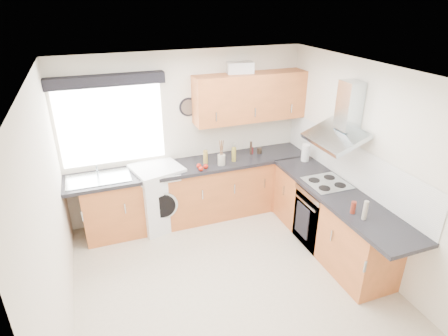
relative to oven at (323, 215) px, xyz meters
name	(u,v)px	position (x,y,z in m)	size (l,w,h in m)	color
ground_plane	(229,279)	(-1.50, -0.30, -0.42)	(3.60, 3.60, 0.00)	beige
ceiling	(230,74)	(-1.50, -0.30, 2.08)	(3.60, 3.60, 0.02)	white
wall_back	(186,136)	(-1.50, 1.50, 0.82)	(3.60, 0.02, 2.50)	silver
wall_front	(325,309)	(-1.50, -2.10, 0.82)	(3.60, 0.02, 2.50)	silver
wall_left	(51,222)	(-3.30, -0.30, 0.82)	(0.02, 3.60, 2.50)	silver
wall_right	(365,166)	(0.30, -0.30, 0.82)	(0.02, 3.60, 2.50)	silver
window	(112,125)	(-2.55, 1.49, 1.12)	(1.40, 0.02, 1.10)	silver
window_blind	(106,80)	(-2.55, 1.40, 1.76)	(1.50, 0.18, 0.14)	black
splashback	(348,162)	(0.29, 0.00, 0.75)	(0.01, 3.00, 0.54)	white
base_cab_back	(187,194)	(-1.60, 1.21, 0.01)	(3.00, 0.58, 0.86)	#A55528
base_cab_corner	(281,178)	(0.00, 1.20, 0.01)	(0.60, 0.60, 0.86)	#A55528
base_cab_right	(330,220)	(0.01, -0.15, 0.01)	(0.58, 2.10, 0.86)	#A55528
worktop_back	(193,166)	(-1.50, 1.20, 0.46)	(3.60, 0.62, 0.05)	black
worktop_right	(341,196)	(0.00, -0.30, 0.46)	(0.62, 2.42, 0.05)	black
sink	(98,176)	(-2.83, 1.20, 0.52)	(0.84, 0.46, 0.10)	#AEBAC1
oven	(323,215)	(0.00, 0.00, 0.00)	(0.56, 0.58, 0.85)	black
hob_plate	(327,183)	(0.00, 0.00, 0.49)	(0.52, 0.52, 0.01)	#AEBAC1
extractor_hood	(342,121)	(0.10, 0.00, 1.34)	(0.52, 0.78, 0.66)	#AEBAC1
upper_cabinets	(250,97)	(-0.55, 1.32, 1.38)	(1.70, 0.35, 0.70)	#A55528
washing_machine	(159,196)	(-2.03, 1.22, 0.05)	(0.65, 0.63, 0.95)	silver
wall_clock	(189,107)	(-1.45, 1.48, 1.27)	(0.28, 0.28, 0.04)	black
casserole	(239,67)	(-0.69, 1.42, 1.80)	(0.38, 0.27, 0.16)	silver
storage_box	(241,68)	(-0.66, 1.42, 1.78)	(0.26, 0.22, 0.12)	#B63137
utensil_pot	(221,160)	(-1.10, 1.05, 0.56)	(0.11, 0.11, 0.16)	#9E9886
kitchen_roll	(305,153)	(0.12, 0.75, 0.61)	(0.12, 0.12, 0.26)	silver
tomato_cluster	(202,167)	(-1.42, 1.00, 0.52)	(0.16, 0.16, 0.07)	#A4180B
jar_0	(251,151)	(-0.52, 1.27, 0.54)	(0.05, 0.05, 0.11)	#5B1316
jar_1	(259,151)	(-0.40, 1.24, 0.53)	(0.08, 0.08, 0.09)	black
jar_2	(234,149)	(-0.78, 1.37, 0.57)	(0.06, 0.06, 0.17)	#A29D8A
jar_3	(251,148)	(-0.54, 1.26, 0.59)	(0.04, 0.04, 0.21)	black
jar_4	(205,157)	(-1.31, 1.18, 0.58)	(0.07, 0.07, 0.20)	#A18537
jar_5	(234,154)	(-0.89, 1.11, 0.59)	(0.07, 0.07, 0.22)	olive
bottle_0	(353,207)	(-0.15, -0.72, 0.56)	(0.06, 0.06, 0.15)	maroon
bottle_1	(365,210)	(-0.11, -0.87, 0.60)	(0.05, 0.05, 0.23)	#9D9486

